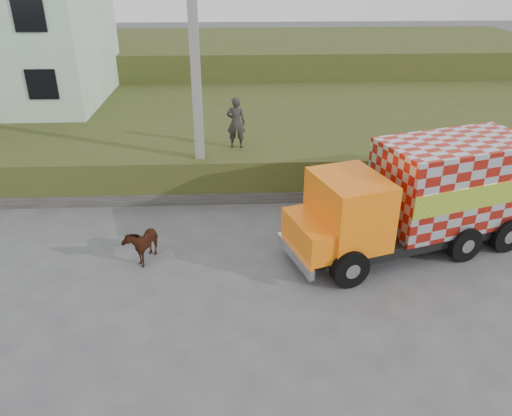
{
  "coord_description": "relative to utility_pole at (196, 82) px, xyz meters",
  "views": [
    {
      "loc": [
        0.15,
        -11.56,
        7.61
      ],
      "look_at": [
        0.75,
        1.04,
        1.3
      ],
      "focal_mm": 35.0,
      "sensor_mm": 36.0,
      "label": 1
    }
  ],
  "objects": [
    {
      "name": "utility_pole",
      "position": [
        0.0,
        0.0,
        0.0
      ],
      "size": [
        1.2,
        0.3,
        8.0
      ],
      "color": "gray",
      "rests_on": "ground"
    },
    {
      "name": "ground",
      "position": [
        1.0,
        -4.6,
        -4.08
      ],
      "size": [
        120.0,
        120.0,
        0.0
      ],
      "primitive_type": "plane",
      "color": "#474749",
      "rests_on": "ground"
    },
    {
      "name": "pedestrian",
      "position": [
        1.26,
        1.02,
        -1.66
      ],
      "size": [
        0.71,
        0.5,
        1.83
      ],
      "primitive_type": "imported",
      "rotation": [
        0.0,
        0.0,
        3.04
      ],
      "color": "#2E2B29",
      "rests_on": "embankment"
    },
    {
      "name": "retaining_strip",
      "position": [
        -1.0,
        -0.4,
        -3.88
      ],
      "size": [
        16.0,
        0.5,
        0.4
      ],
      "primitive_type": "cube",
      "color": "#595651",
      "rests_on": "ground"
    },
    {
      "name": "embankment_far",
      "position": [
        1.0,
        17.4,
        -2.58
      ],
      "size": [
        40.0,
        12.0,
        3.0
      ],
      "primitive_type": "cube",
      "color": "#304918",
      "rests_on": "ground"
    },
    {
      "name": "cow",
      "position": [
        -1.45,
        -4.02,
        -3.53
      ],
      "size": [
        0.93,
        1.4,
        1.09
      ],
      "primitive_type": "imported",
      "rotation": [
        0.0,
        0.0,
        -0.29
      ],
      "color": "#35170D",
      "rests_on": "ground"
    },
    {
      "name": "embankment",
      "position": [
        1.0,
        5.4,
        -3.33
      ],
      "size": [
        40.0,
        12.0,
        1.5
      ],
      "primitive_type": "cube",
      "color": "#304918",
      "rests_on": "ground"
    },
    {
      "name": "cargo_truck",
      "position": [
        6.47,
        -3.68,
        -2.45
      ],
      "size": [
        7.41,
        4.22,
        3.15
      ],
      "rotation": [
        0.0,
        0.0,
        0.3
      ],
      "color": "black",
      "rests_on": "ground"
    }
  ]
}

